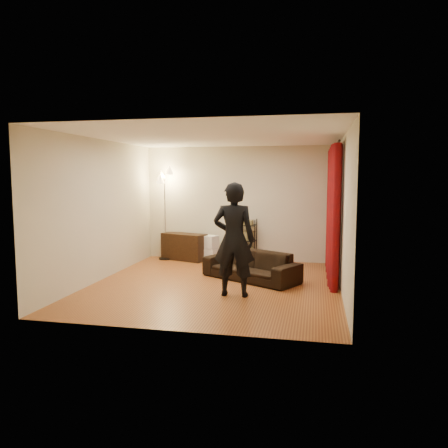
% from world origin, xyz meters
% --- Properties ---
extents(floor, '(5.00, 5.00, 0.00)m').
position_xyz_m(floor, '(0.00, 0.00, 0.00)').
color(floor, '#9C5D28').
rests_on(floor, ground).
extents(ceiling, '(5.00, 5.00, 0.00)m').
position_xyz_m(ceiling, '(0.00, 0.00, 2.70)').
color(ceiling, white).
rests_on(ceiling, ground).
extents(wall_back, '(5.00, 0.00, 5.00)m').
position_xyz_m(wall_back, '(0.00, 2.50, 1.35)').
color(wall_back, beige).
rests_on(wall_back, ground).
extents(wall_front, '(5.00, 0.00, 5.00)m').
position_xyz_m(wall_front, '(0.00, -2.50, 1.35)').
color(wall_front, beige).
rests_on(wall_front, ground).
extents(wall_left, '(0.00, 5.00, 5.00)m').
position_xyz_m(wall_left, '(-2.25, 0.00, 1.35)').
color(wall_left, beige).
rests_on(wall_left, ground).
extents(wall_right, '(0.00, 5.00, 5.00)m').
position_xyz_m(wall_right, '(2.25, 0.00, 1.35)').
color(wall_right, beige).
rests_on(wall_right, ground).
extents(curtain_rod, '(0.04, 2.65, 0.04)m').
position_xyz_m(curtain_rod, '(2.15, 1.12, 2.58)').
color(curtain_rod, black).
rests_on(curtain_rod, wall_right).
extents(curtain, '(0.22, 2.65, 2.55)m').
position_xyz_m(curtain, '(2.13, 1.12, 1.28)').
color(curtain, '#750707').
rests_on(curtain, ground).
extents(sofa, '(2.03, 1.60, 0.56)m').
position_xyz_m(sofa, '(0.59, 0.52, 0.28)').
color(sofa, black).
rests_on(sofa, ground).
extents(person, '(0.71, 0.47, 1.90)m').
position_xyz_m(person, '(0.47, -0.67, 0.95)').
color(person, black).
rests_on(person, ground).
extents(media_cabinet, '(1.16, 0.74, 0.64)m').
position_xyz_m(media_cabinet, '(-1.29, 2.23, 0.32)').
color(media_cabinet, black).
rests_on(media_cabinet, ground).
extents(storage_boxes, '(0.45, 0.41, 0.61)m').
position_xyz_m(storage_boxes, '(-0.65, 2.20, 0.31)').
color(storage_boxes, silver).
rests_on(storage_boxes, ground).
extents(wire_shelf, '(0.47, 0.33, 1.01)m').
position_xyz_m(wire_shelf, '(0.21, 2.27, 0.50)').
color(wire_shelf, black).
rests_on(wire_shelf, ground).
extents(floor_lamp, '(0.44, 0.44, 2.16)m').
position_xyz_m(floor_lamp, '(-1.75, 2.21, 1.08)').
color(floor_lamp, silver).
rests_on(floor_lamp, ground).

